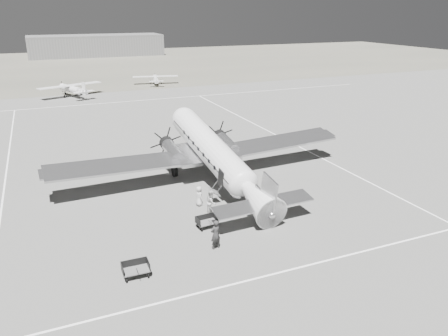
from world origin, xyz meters
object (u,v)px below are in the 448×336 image
hangar_main (96,45)px  dc3_airliner (215,155)px  light_plane_right (156,80)px  ground_crew (216,234)px  baggage_cart_near (207,222)px  passenger (199,196)px  light_plane_left (72,90)px  baggage_cart_far (136,270)px  ramp_agent (211,202)px

hangar_main → dc3_airliner: 119.91m
light_plane_right → ground_crew: bearing=-89.3°
hangar_main → baggage_cart_near: hangar_main is taller
baggage_cart_near → hangar_main: bearing=80.5°
dc3_airliner → light_plane_right: (8.93, 55.08, -1.72)m
passenger → light_plane_left: bearing=-1.4°
light_plane_right → baggage_cart_near: light_plane_right is taller
hangar_main → ground_crew: (-9.90, -129.97, -2.30)m
hangar_main → baggage_cart_near: (-9.40, -127.09, -2.87)m
hangar_main → light_plane_right: 64.80m
passenger → baggage_cart_far: bearing=132.2°
light_plane_left → passenger: light_plane_left is taller
baggage_cart_near → passenger: (0.75, 3.71, 0.37)m
light_plane_left → ground_crew: light_plane_left is taller
light_plane_right → baggage_cart_far: light_plane_right is taller
baggage_cart_far → ramp_agent: size_ratio=0.86×
dc3_airliner → light_plane_right: size_ratio=3.05×
baggage_cart_far → passenger: bearing=50.1°
dc3_airliner → passenger: 4.94m
baggage_cart_near → light_plane_left: bearing=89.3°
baggage_cart_near → dc3_airliner: bearing=58.8°
hangar_main → light_plane_left: size_ratio=3.67×
ground_crew → hangar_main: bearing=-109.2°
dc3_airliner → light_plane_right: 55.83m
ramp_agent → dc3_airliner: bearing=6.0°
dc3_airliner → baggage_cart_near: dc3_airliner is taller
dc3_airliner → ramp_agent: 6.13m
hangar_main → light_plane_right: bearing=-87.3°
baggage_cart_near → ground_crew: bearing=-105.1°
dc3_airliner → ramp_agent: dc3_airliner is taller
ramp_agent → passenger: ramp_agent is taller
hangar_main → passenger: (-8.65, -123.37, -2.50)m
hangar_main → ground_crew: size_ratio=20.91×
hangar_main → baggage_cart_far: size_ratio=25.80×
hangar_main → ramp_agent: hangar_main is taller
light_plane_left → ramp_agent: (5.54, -52.82, -0.24)m
dc3_airliner → light_plane_right: bearing=78.1°
hangar_main → light_plane_right: (3.08, -64.69, -2.34)m
baggage_cart_far → ground_crew: 5.57m
hangar_main → ground_crew: 130.36m
light_plane_left → baggage_cart_far: 58.86m
dc3_airliner → ramp_agent: size_ratio=14.85×
light_plane_right → ground_crew: size_ratio=4.59×
light_plane_left → baggage_cart_far: (-1.49, -58.84, -0.73)m
dc3_airliner → light_plane_left: (-7.98, 47.47, -1.49)m
ground_crew → ramp_agent: 5.11m
light_plane_left → light_plane_right: (16.91, 7.61, -0.23)m
light_plane_right → baggage_cart_far: bearing=-93.5°
baggage_cart_far → ground_crew: (5.42, 1.17, 0.54)m
light_plane_right → baggage_cart_near: 63.64m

